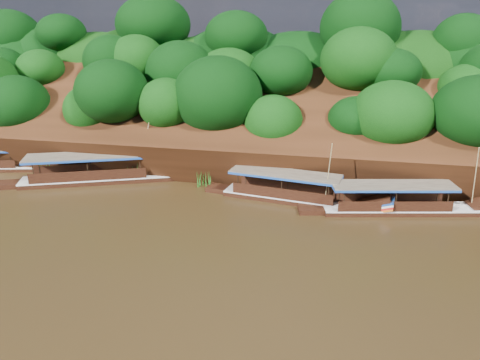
{
  "coord_description": "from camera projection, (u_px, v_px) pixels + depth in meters",
  "views": [
    {
      "loc": [
        5.88,
        -28.74,
        14.64
      ],
      "look_at": [
        -1.71,
        7.0,
        1.65
      ],
      "focal_mm": 35.0,
      "sensor_mm": 36.0,
      "label": 1
    }
  ],
  "objects": [
    {
      "name": "boat_0",
      "position": [
        410.0,
        206.0,
        36.47
      ],
      "size": [
        14.34,
        4.8,
        6.0
      ],
      "rotation": [
        0.0,
        0.0,
        0.21
      ],
      "color": "black",
      "rests_on": "ground"
    },
    {
      "name": "reeds",
      "position": [
        238.0,
        178.0,
        41.4
      ],
      "size": [
        50.49,
        2.31,
        2.07
      ],
      "color": "#206318",
      "rests_on": "ground"
    },
    {
      "name": "riverbank",
      "position": [
        284.0,
        134.0,
        52.86
      ],
      "size": [
        120.0,
        30.06,
        19.4
      ],
      "color": "black",
      "rests_on": "ground"
    },
    {
      "name": "ground",
      "position": [
        243.0,
        237.0,
        32.55
      ],
      "size": [
        160.0,
        160.0,
        0.0
      ],
      "primitive_type": "plane",
      "color": "black",
      "rests_on": "ground"
    },
    {
      "name": "boat_2",
      "position": [
        110.0,
        175.0,
        43.25
      ],
      "size": [
        16.25,
        8.24,
        6.8
      ],
      "rotation": [
        0.0,
        0.0,
        0.39
      ],
      "color": "black",
      "rests_on": "ground"
    },
    {
      "name": "boat_1",
      "position": [
        301.0,
        196.0,
        38.4
      ],
      "size": [
        13.91,
        4.08,
        6.04
      ],
      "rotation": [
        0.0,
        0.0,
        -0.16
      ],
      "color": "black",
      "rests_on": "ground"
    }
  ]
}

